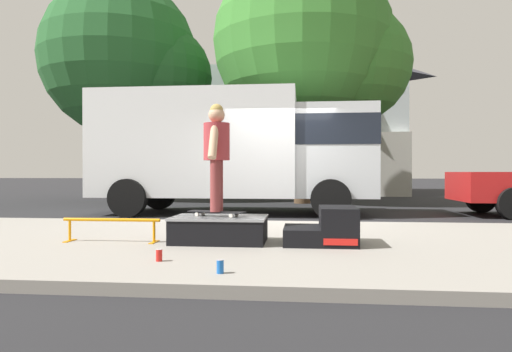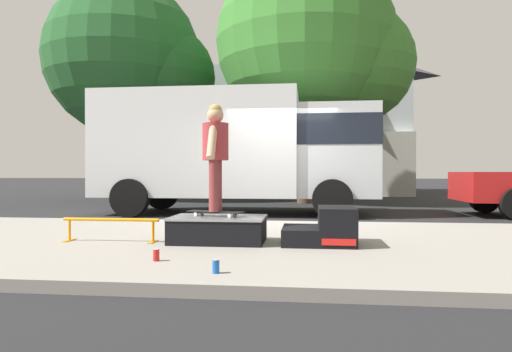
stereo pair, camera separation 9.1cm
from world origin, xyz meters
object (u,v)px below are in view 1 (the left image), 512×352
at_px(skateboard, 217,212).
at_px(street_tree_neighbour, 313,48).
at_px(grind_rail, 111,224).
at_px(box_truck, 235,147).
at_px(skate_box, 220,228).
at_px(skater_kid, 217,148).
at_px(street_tree_main, 129,63).
at_px(kicker_ramp, 327,228).
at_px(soda_can_b, 220,267).
at_px(soda_can, 159,255).

height_order(skateboard, street_tree_neighbour, street_tree_neighbour).
bearing_deg(grind_rail, box_truck, 81.33).
relative_size(skate_box, skater_kid, 0.87).
relative_size(skate_box, box_truck, 0.18).
bearing_deg(skate_box, street_tree_main, 117.09).
relative_size(kicker_ramp, box_truck, 0.13).
bearing_deg(kicker_ramp, soda_can_b, -120.30).
height_order(soda_can, street_tree_neighbour, street_tree_neighbour).
bearing_deg(street_tree_main, box_truck, -47.19).
distance_m(skateboard, soda_can, 1.44).
bearing_deg(street_tree_main, soda_can, -67.12).
xyz_separation_m(kicker_ramp, skater_kid, (-1.45, 0.02, 1.05)).
relative_size(soda_can, street_tree_neighbour, 0.01).
height_order(skate_box, skater_kid, skater_kid).
distance_m(soda_can, street_tree_neighbour, 12.11).
height_order(skater_kid, street_tree_main, street_tree_main).
bearing_deg(street_tree_main, skateboard, -63.05).
xyz_separation_m(skater_kid, soda_can_b, (0.39, -1.85, -1.19)).
bearing_deg(soda_can, street_tree_main, 112.88).
height_order(soda_can_b, street_tree_neighbour, street_tree_neighbour).
bearing_deg(skater_kid, box_truck, 95.84).
distance_m(skater_kid, soda_can, 1.83).
xyz_separation_m(grind_rail, box_truck, (0.85, 5.56, 1.35)).
xyz_separation_m(kicker_ramp, skateboard, (-1.45, 0.02, 0.20)).
xyz_separation_m(soda_can, soda_can_b, (0.74, -0.50, 0.00)).
relative_size(skater_kid, box_truck, 0.21).
height_order(grind_rail, box_truck, box_truck).
height_order(kicker_ramp, skater_kid, skater_kid).
bearing_deg(skater_kid, street_tree_neighbour, 81.05).
bearing_deg(box_truck, street_tree_neighbour, 63.23).
distance_m(street_tree_main, street_tree_neighbour, 7.03).
bearing_deg(box_truck, grind_rail, -98.67).
bearing_deg(grind_rail, skater_kid, 5.48).
bearing_deg(street_tree_main, street_tree_neighbour, -9.86).
bearing_deg(soda_can, skate_box, 73.48).
bearing_deg(skater_kid, soda_can, -104.63).
bearing_deg(soda_can_b, grind_rail, 136.25).
xyz_separation_m(kicker_ramp, box_truck, (-2.01, 5.44, 1.38)).
bearing_deg(kicker_ramp, box_truck, 110.26).
bearing_deg(skater_kid, street_tree_main, 116.95).
relative_size(kicker_ramp, soda_can_b, 7.39).
bearing_deg(soda_can, grind_rail, 130.79).
relative_size(skate_box, kicker_ramp, 1.33).
height_order(skater_kid, soda_can_b, skater_kid).
height_order(skateboard, street_tree_main, street_tree_main).
xyz_separation_m(skateboard, soda_can, (-0.35, -1.35, -0.34)).
relative_size(kicker_ramp, skateboard, 1.16).
relative_size(street_tree_main, street_tree_neighbour, 0.99).
distance_m(grind_rail, soda_can, 1.62).
relative_size(skate_box, soda_can, 9.85).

